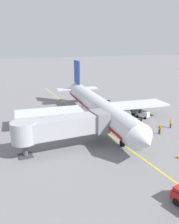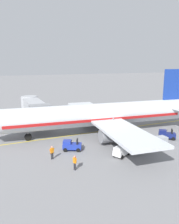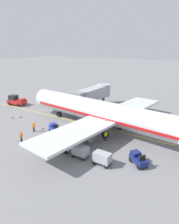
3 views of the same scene
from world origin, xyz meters
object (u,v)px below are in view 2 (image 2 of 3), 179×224
at_px(jet_bridge, 34,108).
at_px(ground_crew_loader, 75,162).
at_px(baggage_tug_lead, 72,145).
at_px(ground_crew_marshaller, 120,132).
at_px(safety_cone_wing_tip, 52,152).
at_px(baggage_cart_front, 141,145).
at_px(ground_crew_wing_walker, 52,152).
at_px(baggage_tug_spare, 166,135).
at_px(baggage_cart_second_in_train, 159,141).
at_px(parked_airliner, 98,115).
at_px(baggage_tug_trailing, 121,151).

relative_size(jet_bridge, ground_crew_loader, 8.14).
bearing_deg(baggage_tug_lead, ground_crew_marshaller, -78.62).
xyz_separation_m(jet_bridge, ground_crew_loader, (-20.41, -0.51, -2.50)).
bearing_deg(safety_cone_wing_tip, baggage_cart_front, -110.43).
bearing_deg(ground_crew_wing_walker, ground_crew_loader, -158.00).
xyz_separation_m(baggage_tug_lead, ground_crew_marshaller, (1.76, -8.76, 0.24)).
bearing_deg(ground_crew_wing_walker, ground_crew_marshaller, -73.95).
bearing_deg(baggage_tug_lead, baggage_tug_spare, -96.28).
relative_size(baggage_cart_front, baggage_cart_second_in_train, 1.00).
relative_size(baggage_tug_lead, baggage_tug_spare, 1.02).
height_order(jet_bridge, ground_crew_loader, jet_bridge).
height_order(ground_crew_marshaller, safety_cone_wing_tip, ground_crew_marshaller).
height_order(parked_airliner, ground_crew_wing_walker, parked_airliner).
bearing_deg(baggage_tug_lead, jet_bridge, 8.03).
bearing_deg(baggage_cart_front, jet_bridge, 28.64).
height_order(baggage_tug_spare, baggage_cart_second_in_train, baggage_tug_spare).
xyz_separation_m(jet_bridge, safety_cone_wing_tip, (-14.98, 0.67, -3.16)).
distance_m(baggage_tug_spare, baggage_cart_second_in_train, 4.39).
bearing_deg(ground_crew_marshaller, safety_cone_wing_tip, 98.99).
distance_m(baggage_tug_trailing, ground_crew_wing_walker, 8.75).
xyz_separation_m(baggage_cart_front, safety_cone_wing_tip, (4.14, 11.11, -0.66)).
bearing_deg(safety_cone_wing_tip, ground_crew_marshaller, -81.01).
relative_size(jet_bridge, baggage_tug_lead, 4.96).
distance_m(baggage_tug_trailing, safety_cone_wing_tip, 9.07).
bearing_deg(jet_bridge, baggage_tug_lead, -171.97).
relative_size(baggage_tug_lead, ground_crew_marshaller, 1.64).
xyz_separation_m(baggage_cart_front, ground_crew_wing_walker, (2.54, 11.48, 0.00)).
height_order(baggage_tug_trailing, baggage_cart_front, baggage_tug_trailing).
bearing_deg(ground_crew_marshaller, baggage_tug_lead, 101.38).
bearing_deg(ground_crew_loader, parked_airliner, -37.56).
distance_m(baggage_tug_lead, baggage_cart_front, 9.34).
bearing_deg(safety_cone_wing_tip, ground_crew_wing_walker, 167.03).
distance_m(parked_airliner, baggage_tug_lead, 8.86).
xyz_separation_m(baggage_tug_spare, baggage_cart_front, (-2.53, 6.84, 0.24)).
distance_m(baggage_tug_lead, baggage_tug_trailing, 6.81).
relative_size(baggage_tug_spare, baggage_cart_second_in_train, 0.94).
xyz_separation_m(baggage_tug_trailing, ground_crew_loader, (-1.03, 6.74, 0.24)).
distance_m(jet_bridge, ground_crew_wing_walker, 16.80).
distance_m(ground_crew_loader, safety_cone_wing_tip, 5.60).
bearing_deg(parked_airliner, baggage_tug_lead, 128.25).
bearing_deg(ground_crew_marshaller, jet_bridge, 39.56).
relative_size(baggage_tug_spare, safety_cone_wing_tip, 4.62).
distance_m(baggage_tug_trailing, baggage_cart_front, 3.21).
distance_m(parked_airliner, baggage_tug_trailing, 10.15).
bearing_deg(safety_cone_wing_tip, baggage_tug_spare, -95.12).
bearing_deg(baggage_tug_spare, ground_crew_wing_walker, 89.96).
xyz_separation_m(baggage_cart_second_in_train, safety_cone_wing_tip, (4.07, 14.33, -0.66)).
distance_m(ground_crew_marshaller, safety_cone_wing_tip, 11.70).
bearing_deg(ground_crew_marshaller, baggage_tug_spare, -118.15).
height_order(baggage_cart_front, baggage_cart_second_in_train, same).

